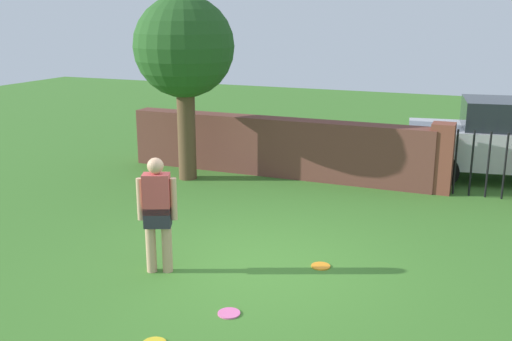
% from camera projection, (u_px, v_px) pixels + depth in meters
% --- Properties ---
extents(ground_plane, '(40.00, 40.00, 0.00)m').
position_uv_depth(ground_plane, '(255.00, 268.00, 8.31)').
color(ground_plane, '#3D7528').
extents(brick_wall, '(6.80, 0.50, 1.27)m').
position_uv_depth(brick_wall, '(275.00, 147.00, 12.96)').
color(brick_wall, brown).
rests_on(brick_wall, ground).
extents(tree, '(2.08, 2.08, 3.84)m').
position_uv_depth(tree, '(184.00, 50.00, 12.12)').
color(tree, brown).
rests_on(tree, ground).
extents(person, '(0.50, 0.34, 1.62)m').
position_uv_depth(person, '(157.00, 210.00, 7.97)').
color(person, tan).
rests_on(person, ground).
extents(fence_gate, '(2.48, 0.44, 1.40)m').
position_uv_depth(fence_gate, '(497.00, 163.00, 11.28)').
color(fence_gate, brown).
rests_on(fence_gate, ground).
extents(car, '(4.39, 2.37, 1.72)m').
position_uv_depth(car, '(511.00, 140.00, 12.50)').
color(car, '#B7B7BC').
rests_on(car, ground).
extents(frisbee_pink, '(0.27, 0.27, 0.02)m').
position_uv_depth(frisbee_pink, '(229.00, 313.00, 7.03)').
color(frisbee_pink, pink).
rests_on(frisbee_pink, ground).
extents(frisbee_orange, '(0.27, 0.27, 0.02)m').
position_uv_depth(frisbee_orange, '(321.00, 266.00, 8.35)').
color(frisbee_orange, orange).
rests_on(frisbee_orange, ground).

